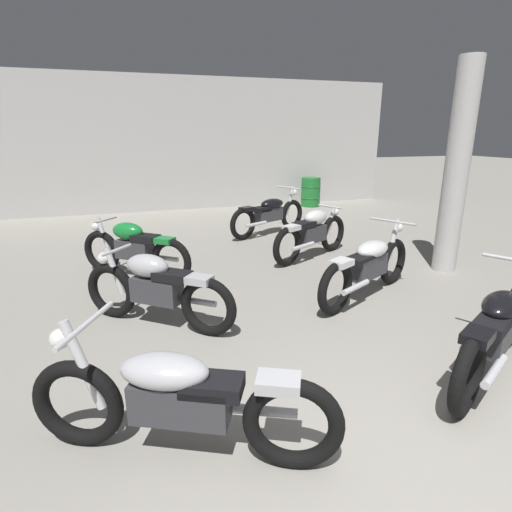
% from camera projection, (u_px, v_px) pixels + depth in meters
% --- Properties ---
extents(ground_plane, '(60.00, 60.00, 0.00)m').
position_uv_depth(ground_plane, '(444.00, 504.00, 2.50)').
color(ground_plane, gray).
extents(back_wall, '(12.89, 0.24, 3.60)m').
position_uv_depth(back_wall, '(177.00, 145.00, 11.47)').
color(back_wall, '#BCBAB7').
rests_on(back_wall, ground).
extents(support_pillar, '(0.36, 0.36, 3.20)m').
position_uv_depth(support_pillar, '(457.00, 170.00, 6.29)').
color(support_pillar, '#BCBAB7').
rests_on(support_pillar, ground).
extents(motorcycle_left_row_0, '(1.99, 1.12, 0.97)m').
position_uv_depth(motorcycle_left_row_0, '(179.00, 398.00, 2.75)').
color(motorcycle_left_row_0, black).
rests_on(motorcycle_left_row_0, ground).
extents(motorcycle_left_row_1, '(1.58, 1.35, 0.88)m').
position_uv_depth(motorcycle_left_row_1, '(156.00, 288.00, 4.67)').
color(motorcycle_left_row_1, black).
rests_on(motorcycle_left_row_1, ground).
extents(motorcycle_left_row_2, '(1.56, 1.38, 0.88)m').
position_uv_depth(motorcycle_left_row_2, '(134.00, 248.00, 6.28)').
color(motorcycle_left_row_2, black).
rests_on(motorcycle_left_row_2, ground).
extents(motorcycle_right_row_0, '(1.95, 1.17, 0.97)m').
position_uv_depth(motorcycle_right_row_0, '(497.00, 329.00, 3.72)').
color(motorcycle_right_row_0, black).
rests_on(motorcycle_right_row_0, ground).
extents(motorcycle_right_row_1, '(1.98, 1.14, 0.97)m').
position_uv_depth(motorcycle_right_row_1, '(368.00, 265.00, 5.50)').
color(motorcycle_right_row_1, black).
rests_on(motorcycle_right_row_1, ground).
extents(motorcycle_right_row_2, '(1.81, 0.98, 0.88)m').
position_uv_depth(motorcycle_right_row_2, '(312.00, 232.00, 7.24)').
color(motorcycle_right_row_2, black).
rests_on(motorcycle_right_row_2, ground).
extents(motorcycle_right_row_3, '(2.02, 1.08, 0.97)m').
position_uv_depth(motorcycle_right_row_3, '(269.00, 214.00, 8.95)').
color(motorcycle_right_row_3, black).
rests_on(motorcycle_right_row_3, ground).
extents(oil_drum, '(0.59, 0.59, 0.85)m').
position_uv_depth(oil_drum, '(311.00, 192.00, 12.33)').
color(oil_drum, '#1E722D').
rests_on(oil_drum, ground).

